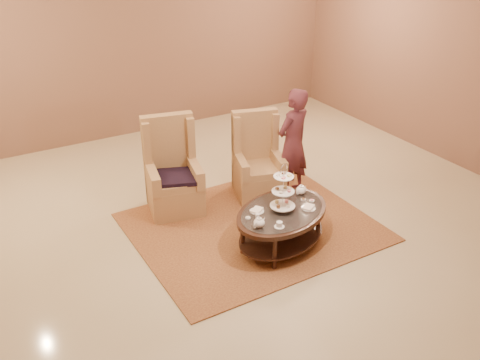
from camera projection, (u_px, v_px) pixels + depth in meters
ground at (248, 232)px, 6.93m from camera, size 8.00×8.00×0.00m
ceiling at (248, 232)px, 6.93m from camera, size 8.00×8.00×0.02m
wall_back at (130, 37)px, 9.20m from camera, size 8.00×0.04×3.50m
wall_right at (480, 59)px, 7.91m from camera, size 0.04×8.00×3.50m
rug at (253, 227)px, 7.04m from camera, size 3.03×2.53×0.02m
tea_table at (282, 217)px, 6.50m from camera, size 1.56×1.31×1.11m
armchair_left at (173, 179)px, 7.33m from camera, size 0.84×0.86×1.30m
armchair_right at (257, 167)px, 7.72m from camera, size 0.82×0.84×1.22m
person at (293, 143)px, 7.53m from camera, size 0.66×0.53×1.59m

